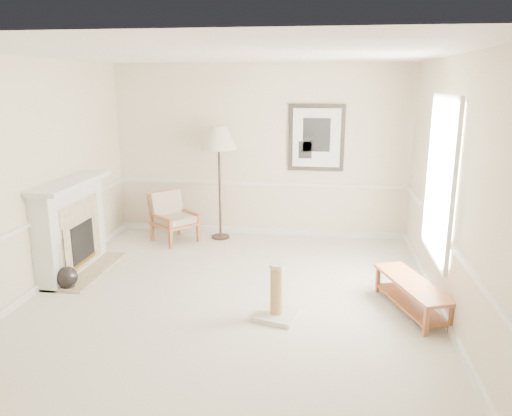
{
  "coord_description": "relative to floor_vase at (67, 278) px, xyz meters",
  "views": [
    {
      "loc": [
        1.09,
        -5.61,
        2.61
      ],
      "look_at": [
        0.22,
        0.7,
        0.99
      ],
      "focal_mm": 35.0,
      "sensor_mm": 36.0,
      "label": 1
    }
  ],
  "objects": [
    {
      "name": "ground",
      "position": [
        2.15,
        -0.0,
        -0.15
      ],
      "size": [
        5.5,
        5.5,
        0.0
      ],
      "primitive_type": "plane",
      "color": "silver",
      "rests_on": "ground"
    },
    {
      "name": "room",
      "position": [
        2.29,
        0.07,
        1.72
      ],
      "size": [
        5.04,
        5.54,
        2.92
      ],
      "color": "beige",
      "rests_on": "ground"
    },
    {
      "name": "fireplace",
      "position": [
        -0.19,
        0.6,
        0.49
      ],
      "size": [
        0.64,
        1.64,
        1.31
      ],
      "color": "white",
      "rests_on": "ground"
    },
    {
      "name": "floor_vase",
      "position": [
        0.0,
        0.0,
        0.0
      ],
      "size": [
        0.28,
        0.28,
        0.81
      ],
      "rotation": [
        0.0,
        0.0,
        0.08
      ],
      "color": "black",
      "rests_on": "ground"
    },
    {
      "name": "armchair",
      "position": [
        0.74,
        2.16,
        0.3
      ],
      "size": [
        0.91,
        0.9,
        0.83
      ],
      "rotation": [
        0.0,
        0.0,
        0.89
      ],
      "color": "#9B5832",
      "rests_on": "ground"
    },
    {
      "name": "floor_lamp",
      "position": [
        1.52,
        2.4,
        1.51
      ],
      "size": [
        0.78,
        0.78,
        1.9
      ],
      "rotation": [
        0.0,
        0.0,
        -0.41
      ],
      "color": "black",
      "rests_on": "ground"
    },
    {
      "name": "bench",
      "position": [
        4.3,
        -0.05,
        0.1
      ],
      "size": [
        0.79,
        1.34,
        0.37
      ],
      "rotation": [
        0.0,
        0.0,
        0.34
      ],
      "color": "#9B5832",
      "rests_on": "ground"
    },
    {
      "name": "scratching_post",
      "position": [
        2.76,
        -0.44,
        0.05
      ],
      "size": [
        0.55,
        0.55,
        0.65
      ],
      "rotation": [
        0.0,
        0.0,
        -0.26
      ],
      "color": "beige",
      "rests_on": "ground"
    }
  ]
}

